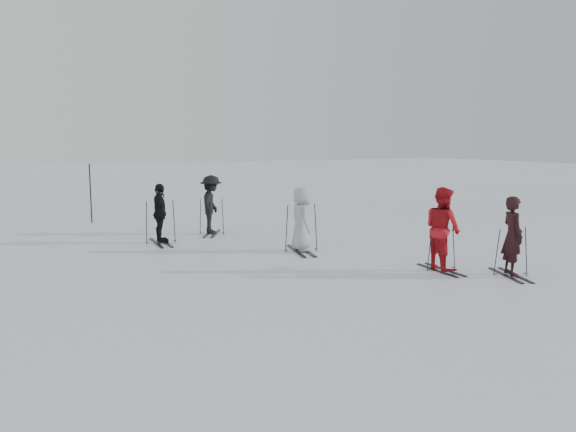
# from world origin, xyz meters

# --- Properties ---
(ground) EXTENTS (120.00, 120.00, 0.00)m
(ground) POSITION_xyz_m (0.00, 0.00, 0.00)
(ground) COLOR silver
(ground) RESTS_ON ground
(skier_near_dark) EXTENTS (0.64, 0.77, 1.79)m
(skier_near_dark) POSITION_xyz_m (3.13, -3.82, 0.89)
(skier_near_dark) COLOR black
(skier_near_dark) RESTS_ON ground
(skier_red) EXTENTS (0.84, 1.03, 1.95)m
(skier_red) POSITION_xyz_m (2.12, -2.67, 0.98)
(skier_red) COLOR #B2141C
(skier_red) RESTS_ON ground
(skier_grey) EXTENTS (0.77, 0.98, 1.76)m
(skier_grey) POSITION_xyz_m (0.36, 0.90, 0.88)
(skier_grey) COLOR #A5A8AE
(skier_grey) RESTS_ON ground
(skier_uphill_left) EXTENTS (0.51, 1.06, 1.75)m
(skier_uphill_left) POSITION_xyz_m (-2.69, 4.00, 0.88)
(skier_uphill_left) COLOR black
(skier_uphill_left) RESTS_ON ground
(skier_uphill_far) EXTENTS (1.23, 1.41, 1.90)m
(skier_uphill_far) POSITION_xyz_m (-0.75, 4.82, 0.95)
(skier_uphill_far) COLOR black
(skier_uphill_far) RESTS_ON ground
(skis_near_dark) EXTENTS (1.76, 1.36, 1.14)m
(skis_near_dark) POSITION_xyz_m (3.13, -3.82, 0.57)
(skis_near_dark) COLOR black
(skis_near_dark) RESTS_ON ground
(skis_red) EXTENTS (1.63, 0.99, 1.13)m
(skis_red) POSITION_xyz_m (2.12, -2.67, 0.56)
(skis_red) COLOR black
(skis_red) RESTS_ON ground
(skis_grey) EXTENTS (2.05, 1.44, 1.36)m
(skis_grey) POSITION_xyz_m (0.36, 0.90, 0.68)
(skis_grey) COLOR black
(skis_grey) RESTS_ON ground
(skis_uphill_left) EXTENTS (1.89, 1.10, 1.33)m
(skis_uphill_left) POSITION_xyz_m (-2.69, 4.00, 0.67)
(skis_uphill_left) COLOR black
(skis_uphill_left) RESTS_ON ground
(skis_uphill_far) EXTENTS (1.86, 1.59, 1.20)m
(skis_uphill_far) POSITION_xyz_m (-0.75, 4.82, 0.60)
(skis_uphill_far) COLOR black
(skis_uphill_far) RESTS_ON ground
(piste_marker) EXTENTS (0.05, 0.05, 2.19)m
(piste_marker) POSITION_xyz_m (-3.77, 9.31, 1.09)
(piste_marker) COLOR black
(piste_marker) RESTS_ON ground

